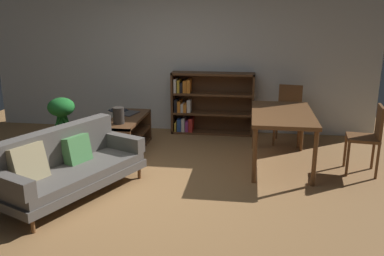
{
  "coord_description": "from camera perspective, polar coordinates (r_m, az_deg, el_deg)",
  "views": [
    {
      "loc": [
        1.28,
        -4.47,
        2.06
      ],
      "look_at": [
        0.56,
        0.5,
        0.65
      ],
      "focal_mm": 38.45,
      "sensor_mm": 36.0,
      "label": 1
    }
  ],
  "objects": [
    {
      "name": "potted_floor_plant",
      "position": [
        6.5,
        -17.57,
        1.21
      ],
      "size": [
        0.42,
        0.4,
        0.84
      ],
      "color": "#333338",
      "rests_on": "ground_plane"
    },
    {
      "name": "ground_plane",
      "position": [
        5.08,
        -7.18,
        -8.31
      ],
      "size": [
        8.16,
        8.16,
        0.0
      ],
      "primitive_type": "plane",
      "color": "#9E7042"
    },
    {
      "name": "bookshelf",
      "position": [
        7.19,
        2.06,
        3.39
      ],
      "size": [
        1.42,
        0.31,
        1.07
      ],
      "color": "#56351E",
      "rests_on": "ground_plane"
    },
    {
      "name": "dining_chair_near",
      "position": [
        6.84,
        13.29,
        2.3
      ],
      "size": [
        0.48,
        0.5,
        0.93
      ],
      "color": "brown",
      "rests_on": "ground_plane"
    },
    {
      "name": "fabric_couch",
      "position": [
        4.97,
        -17.02,
        -4.87
      ],
      "size": [
        1.39,
        1.91,
        0.77
      ],
      "color": "brown",
      "rests_on": "ground_plane"
    },
    {
      "name": "back_wall_panel",
      "position": [
        7.31,
        -1.95,
        10.17
      ],
      "size": [
        6.8,
        0.1,
        2.7
      ],
      "primitive_type": "cube",
      "color": "silver",
      "rests_on": "ground_plane"
    },
    {
      "name": "dining_chair_far",
      "position": [
        5.81,
        23.32,
        -0.89
      ],
      "size": [
        0.44,
        0.44,
        0.92
      ],
      "color": "brown",
      "rests_on": "ground_plane"
    },
    {
      "name": "open_laptop",
      "position": [
        6.58,
        -9.23,
        2.17
      ],
      "size": [
        0.46,
        0.41,
        0.07
      ],
      "color": "#333338",
      "rests_on": "media_console"
    },
    {
      "name": "media_console",
      "position": [
        6.39,
        -8.89,
        -0.86
      ],
      "size": [
        0.44,
        1.22,
        0.52
      ],
      "color": "#56351E",
      "rests_on": "ground_plane"
    },
    {
      "name": "desk_speaker",
      "position": [
        5.97,
        -10.15,
        1.72
      ],
      "size": [
        0.16,
        0.16,
        0.24
      ],
      "color": "#2D2823",
      "rests_on": "media_console"
    },
    {
      "name": "dining_table",
      "position": [
        5.71,
        12.41,
        1.4
      ],
      "size": [
        0.82,
        1.45,
        0.76
      ],
      "color": "brown",
      "rests_on": "ground_plane"
    }
  ]
}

